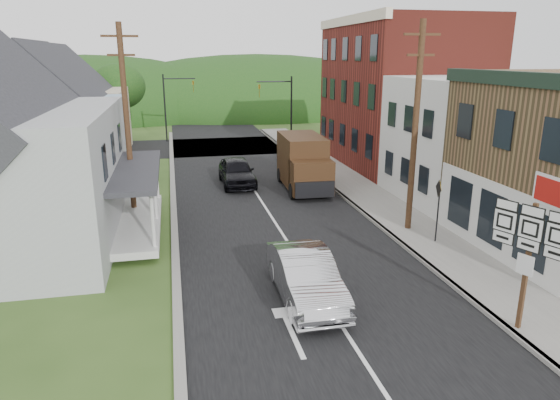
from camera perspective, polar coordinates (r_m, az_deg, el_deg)
ground at (r=18.22m, az=3.20°, el=-8.43°), size 120.00×120.00×0.00m
road at (r=27.40m, az=-2.33°, el=0.12°), size 9.00×90.00×0.02m
cross_road at (r=43.84m, az=-6.21°, el=6.15°), size 60.00×9.00×0.02m
sidewalk_right at (r=27.16m, az=10.78°, el=-0.14°), size 2.80×55.00×0.15m
curb_right at (r=26.67m, az=8.10°, el=-0.32°), size 0.20×55.00×0.15m
curb_left at (r=25.10m, az=-12.04°, el=-1.61°), size 0.30×55.00×0.12m
storefront_white at (r=28.59m, az=21.60°, el=6.35°), size 8.00×7.00×6.50m
storefront_red at (r=36.62m, az=13.63°, el=11.71°), size 8.00×12.00×10.00m
house_blue at (r=33.81m, az=-23.51°, el=8.27°), size 7.14×8.16×7.28m
house_cream at (r=42.70m, az=-21.97°, el=9.82°), size 7.14×8.16×7.28m
utility_pole_right at (r=22.10m, az=15.20°, el=8.03°), size 1.60×0.26×9.00m
utility_pole_left at (r=24.21m, az=-17.11°, el=8.55°), size 1.60×0.26×9.00m
traffic_signal_right at (r=40.59m, az=0.33°, el=10.79°), size 2.87×0.20×6.00m
traffic_signal_left at (r=46.60m, az=-12.20°, el=11.14°), size 2.87×0.20×6.00m
tree_left_d at (r=48.23m, az=-18.00°, el=12.23°), size 4.80×4.80×6.94m
forested_ridge at (r=71.49m, az=-8.69°, el=9.93°), size 90.00×30.00×16.00m
silver_sedan at (r=16.10m, az=2.94°, el=-8.77°), size 1.68×4.82×1.59m
dark_sedan at (r=30.29m, az=-4.97°, el=3.23°), size 1.97×4.82×1.64m
delivery_van at (r=29.02m, az=2.70°, el=4.24°), size 2.52×5.67×3.12m
route_sign_cluster at (r=15.13m, az=26.51°, el=-5.08°), size 0.88×1.97×3.68m
warning_sign at (r=21.29m, az=17.63°, el=-0.25°), size 0.19×0.71×2.63m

